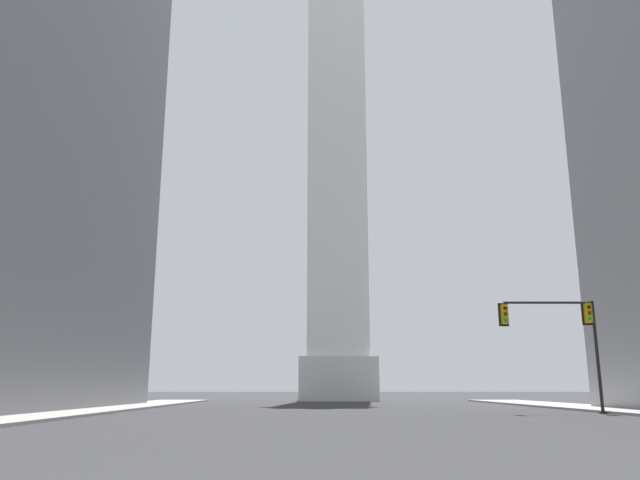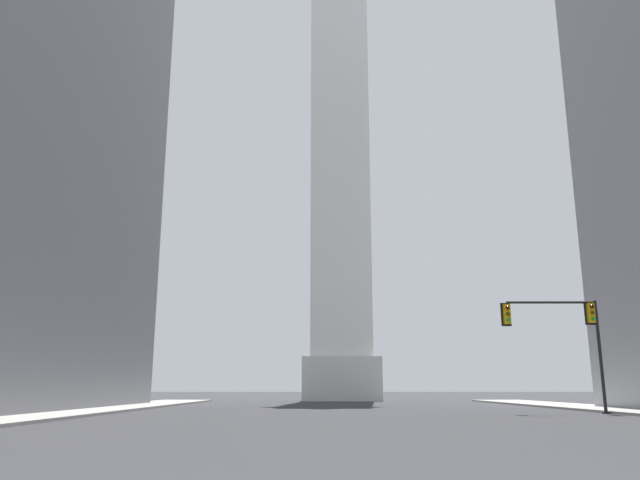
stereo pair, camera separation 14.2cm
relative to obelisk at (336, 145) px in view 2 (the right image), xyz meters
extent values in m
cube|color=silver|center=(0.00, 0.00, -27.31)|extent=(8.36, 8.36, 4.56)
cube|color=white|center=(0.00, 0.00, -0.26)|extent=(6.68, 6.68, 49.55)
cylinder|color=black|center=(13.35, -34.57, -26.48)|extent=(0.18, 0.18, 6.21)
cylinder|color=#262626|center=(13.35, -34.57, -29.54)|extent=(0.40, 0.40, 0.10)
cube|color=#E5B20F|center=(13.06, -34.57, -24.08)|extent=(0.36, 0.36, 1.10)
cube|color=black|center=(13.05, -34.40, -24.08)|extent=(0.58, 0.06, 1.32)
sphere|color=#410907|center=(13.07, -34.76, -23.74)|extent=(0.22, 0.22, 0.22)
sphere|color=#483506|center=(13.07, -34.76, -24.08)|extent=(0.22, 0.22, 0.22)
sphere|color=green|center=(13.07, -34.76, -24.42)|extent=(0.22, 0.22, 0.22)
cylinder|color=black|center=(10.83, -34.57, -23.48)|extent=(5.05, 0.14, 0.14)
sphere|color=black|center=(13.35, -34.57, -23.48)|extent=(0.18, 0.18, 0.18)
cube|color=#E5B20F|center=(8.30, -34.57, -24.15)|extent=(0.36, 0.36, 1.10)
cube|color=black|center=(8.29, -34.40, -24.15)|extent=(0.58, 0.06, 1.32)
sphere|color=#410907|center=(8.31, -34.76, -23.81)|extent=(0.22, 0.22, 0.22)
sphere|color=#483506|center=(8.31, -34.76, -24.15)|extent=(0.22, 0.22, 0.22)
sphere|color=green|center=(8.31, -34.76, -24.49)|extent=(0.22, 0.22, 0.22)
camera|label=1|loc=(-2.43, -69.84, -28.18)|focal=35.00mm
camera|label=2|loc=(-2.29, -69.84, -28.18)|focal=35.00mm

